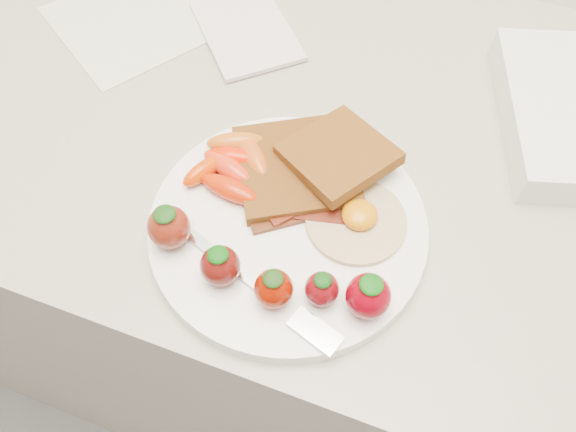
% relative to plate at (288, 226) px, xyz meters
% --- Properties ---
extents(counter, '(2.00, 0.60, 0.90)m').
position_rel_plate_xyz_m(counter, '(0.03, 0.15, -0.46)').
color(counter, gray).
rests_on(counter, ground).
extents(plate, '(0.27, 0.27, 0.02)m').
position_rel_plate_xyz_m(plate, '(0.00, 0.00, 0.00)').
color(plate, white).
rests_on(plate, counter).
extents(toast_lower, '(0.16, 0.16, 0.01)m').
position_rel_plate_xyz_m(toast_lower, '(-0.01, 0.06, 0.02)').
color(toast_lower, '#412605').
rests_on(toast_lower, plate).
extents(toast_upper, '(0.13, 0.13, 0.02)m').
position_rel_plate_xyz_m(toast_upper, '(0.02, 0.08, 0.03)').
color(toast_upper, '#452310').
rests_on(toast_upper, toast_lower).
extents(fried_egg, '(0.10, 0.10, 0.02)m').
position_rel_plate_xyz_m(fried_egg, '(0.06, 0.02, 0.01)').
color(fried_egg, beige).
rests_on(fried_egg, plate).
extents(bacon_strips, '(0.10, 0.09, 0.01)m').
position_rel_plate_xyz_m(bacon_strips, '(0.01, 0.02, 0.01)').
color(bacon_strips, '#3E1007').
rests_on(bacon_strips, plate).
extents(baby_carrots, '(0.09, 0.09, 0.02)m').
position_rel_plate_xyz_m(baby_carrots, '(-0.07, 0.04, 0.02)').
color(baby_carrots, red).
rests_on(baby_carrots, plate).
extents(strawberries, '(0.23, 0.06, 0.05)m').
position_rel_plate_xyz_m(strawberries, '(0.00, -0.07, 0.03)').
color(strawberries, maroon).
rests_on(strawberries, plate).
extents(fork, '(0.17, 0.07, 0.00)m').
position_rel_plate_xyz_m(fork, '(0.01, -0.08, 0.01)').
color(fork, silver).
rests_on(fork, plate).
extents(paper_sheet, '(0.30, 0.32, 0.00)m').
position_rel_plate_xyz_m(paper_sheet, '(-0.28, 0.26, -0.01)').
color(paper_sheet, silver).
rests_on(paper_sheet, counter).
extents(notepad, '(0.18, 0.18, 0.01)m').
position_rel_plate_xyz_m(notepad, '(-0.15, 0.26, -0.00)').
color(notepad, silver).
rests_on(notepad, paper_sheet).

